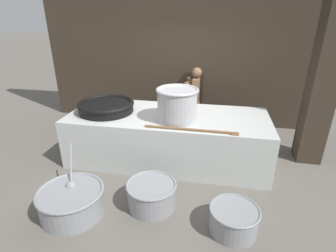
{
  "coord_description": "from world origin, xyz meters",
  "views": [
    {
      "loc": [
        0.82,
        -4.36,
        2.59
      ],
      "look_at": [
        0.0,
        0.0,
        0.67
      ],
      "focal_mm": 28.0,
      "sensor_mm": 36.0,
      "label": 1
    }
  ],
  "objects_px": {
    "cook": "(195,99)",
    "prep_bowl_extra": "(151,194)",
    "stock_pot": "(177,104)",
    "prep_bowl_meat": "(234,219)",
    "prep_bowl_vegetables": "(72,201)",
    "giant_wok_near": "(106,106)"
  },
  "relations": [
    {
      "from": "cook",
      "to": "prep_bowl_extra",
      "type": "relative_size",
      "value": 2.13
    },
    {
      "from": "stock_pot",
      "to": "cook",
      "type": "xyz_separation_m",
      "value": [
        0.18,
        1.46,
        -0.36
      ]
    },
    {
      "from": "stock_pot",
      "to": "prep_bowl_vegetables",
      "type": "relative_size",
      "value": 0.64
    },
    {
      "from": "prep_bowl_vegetables",
      "to": "prep_bowl_meat",
      "type": "xyz_separation_m",
      "value": [
        2.19,
        0.09,
        -0.03
      ]
    },
    {
      "from": "cook",
      "to": "prep_bowl_vegetables",
      "type": "xyz_separation_m",
      "value": [
        -1.41,
        -2.97,
        -0.62
      ]
    },
    {
      "from": "giant_wok_near",
      "to": "stock_pot",
      "type": "distance_m",
      "value": 1.39
    },
    {
      "from": "cook",
      "to": "prep_bowl_vegetables",
      "type": "bearing_deg",
      "value": 63.81
    },
    {
      "from": "stock_pot",
      "to": "prep_bowl_vegetables",
      "type": "xyz_separation_m",
      "value": [
        -1.23,
        -1.51,
        -0.97
      ]
    },
    {
      "from": "prep_bowl_meat",
      "to": "prep_bowl_extra",
      "type": "relative_size",
      "value": 0.89
    },
    {
      "from": "prep_bowl_extra",
      "to": "giant_wok_near",
      "type": "bearing_deg",
      "value": 131.22
    },
    {
      "from": "giant_wok_near",
      "to": "cook",
      "type": "height_order",
      "value": "cook"
    },
    {
      "from": "stock_pot",
      "to": "prep_bowl_meat",
      "type": "relative_size",
      "value": 1.11
    },
    {
      "from": "stock_pot",
      "to": "cook",
      "type": "distance_m",
      "value": 1.51
    },
    {
      "from": "cook",
      "to": "prep_bowl_vegetables",
      "type": "relative_size",
      "value": 1.37
    },
    {
      "from": "cook",
      "to": "prep_bowl_meat",
      "type": "bearing_deg",
      "value": 104.42
    },
    {
      "from": "prep_bowl_extra",
      "to": "stock_pot",
      "type": "bearing_deg",
      "value": 81.1
    },
    {
      "from": "giant_wok_near",
      "to": "prep_bowl_vegetables",
      "type": "relative_size",
      "value": 0.93
    },
    {
      "from": "prep_bowl_vegetables",
      "to": "cook",
      "type": "bearing_deg",
      "value": 64.54
    },
    {
      "from": "cook",
      "to": "prep_bowl_extra",
      "type": "height_order",
      "value": "cook"
    },
    {
      "from": "cook",
      "to": "prep_bowl_extra",
      "type": "xyz_separation_m",
      "value": [
        -0.37,
        -2.61,
        -0.62
      ]
    },
    {
      "from": "cook",
      "to": "prep_bowl_meat",
      "type": "relative_size",
      "value": 2.4
    },
    {
      "from": "cook",
      "to": "stock_pot",
      "type": "bearing_deg",
      "value": 82.05
    }
  ]
}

